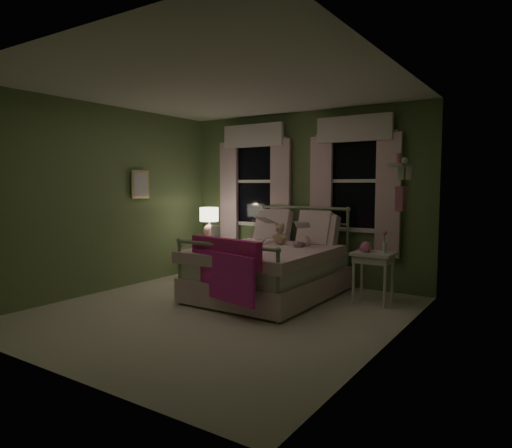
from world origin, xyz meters
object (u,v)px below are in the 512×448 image
Objects in this scene: child_right at (304,229)px; bed at (270,268)px; nightstand_right at (373,260)px; teddy_bear at (280,236)px; child_left at (269,225)px; nightstand_left at (209,253)px; table_lamp at (209,219)px.

bed is at bearing 47.86° from child_right.
nightstand_right is at bearing 169.62° from child_right.
nightstand_right is (1.28, 0.39, 0.17)m from bed.
child_left is at bearing 150.50° from teddy_bear.
nightstand_left is (-1.39, 0.42, 0.03)m from bed.
table_lamp is (-1.39, 0.15, 0.16)m from teddy_bear.
child_right is at bearing 0.18° from table_lamp.
child_right is 1.67m from table_lamp.
table_lamp is 2.70m from nightstand_right.
table_lamp is at bearing 180.00° from nightstand_left.
teddy_bear is at bearing -6.29° from nightstand_left.
bed reaches higher than table_lamp.
child_right is 1.36× the size of table_lamp.
nightstand_left is 0.54m from table_lamp.
bed is 0.71m from child_right.
nightstand_left is (-1.39, 0.15, -0.37)m from teddy_bear.
teddy_bear is 0.47× the size of nightstand_left.
table_lamp is at bearing -8.36° from child_right.
child_left is 0.34m from teddy_bear.
bed is 1.35m from nightstand_right.
child_right is at bearing 178.16° from nightstand_right.
child_right is 0.34m from teddy_bear.
table_lamp is at bearing 173.71° from teddy_bear.
child_left is 1.07× the size of nightstand_left.
nightstand_left is (-1.11, -0.01, -0.50)m from child_left.
teddy_bear is 1.31m from nightstand_right.
nightstand_left is at bearing 0.00° from table_lamp.
bed is 2.94× the size of child_left.
bed is 6.65× the size of teddy_bear.
child_left is 1.60m from nightstand_right.
bed is at bearing -16.67° from nightstand_left.
bed is 3.13× the size of nightstand_left.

